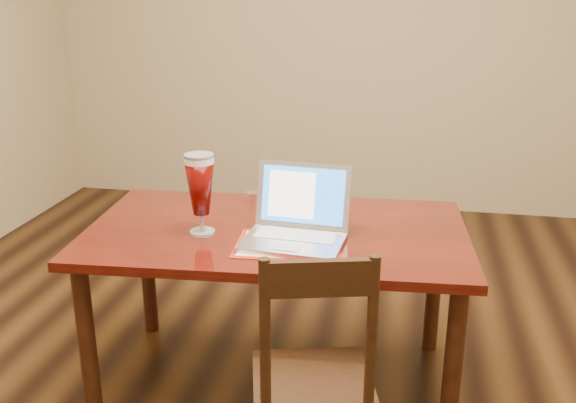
# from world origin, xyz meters

# --- Properties ---
(dining_table) EXTENTS (1.51, 0.92, 0.99)m
(dining_table) POSITION_xyz_m (-0.15, 0.17, 0.62)
(dining_table) COLOR #52110A
(dining_table) RESTS_ON ground
(dining_chair) EXTENTS (0.45, 0.44, 0.88)m
(dining_chair) POSITION_xyz_m (0.10, -0.39, 0.41)
(dining_chair) COLOR black
(dining_chair) RESTS_ON ground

